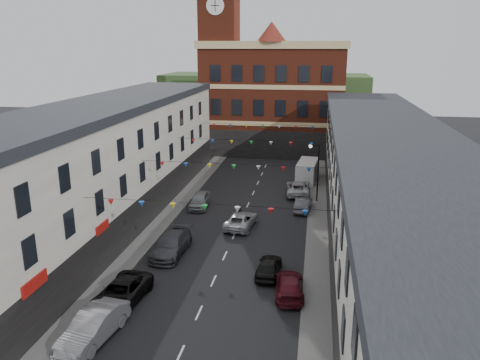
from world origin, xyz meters
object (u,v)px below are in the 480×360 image
Objects in this scene: moving_car at (241,220)px; pedestrian at (239,213)px; car_right_d at (269,266)px; car_left_b at (93,327)px; street_lamp at (316,165)px; car_right_e at (303,204)px; car_right_f at (298,188)px; white_van at (307,171)px; car_left_d at (171,245)px; car_left_e at (200,200)px; car_left_c at (121,293)px; car_right_c at (289,285)px.

pedestrian is (-0.39, 1.50, 0.13)m from moving_car.
moving_car is (-3.34, 8.56, -0.00)m from car_right_d.
car_left_b is 18.27m from moving_car.
street_lamp is 1.53× the size of car_right_e.
car_right_f is 10.06m from pedestrian.
white_van is at bearing 81.38° from pedestrian.
car_left_d is at bearing -108.11° from white_van.
white_van reaches higher than car_left_e.
car_left_e is at bearing 94.55° from car_left_d.
car_right_f is 5.43m from white_van.
car_right_f is (-1.77, 2.27, -3.17)m from street_lamp.
car_left_c reaches higher than car_right_e.
car_right_e is 0.74× the size of car_right_f.
car_right_f is (9.77, 23.96, 0.02)m from car_left_c.
white_van is (0.43, 26.56, 0.55)m from car_right_c.
car_right_f is 1.12× the size of moving_car.
car_left_d reaches higher than car_right_c.
car_left_c is at bearing 64.04° from car_right_f.
car_right_f reaches higher than car_right_d.
car_left_e is 6.70m from moving_car.
car_left_e is at bearing 27.39° from car_right_f.
pedestrian is at bearing -37.88° from car_left_e.
street_lamp is 1.35× the size of car_right_c.
pedestrian reaches higher than car_right_e.
car_right_d is 0.82× the size of moving_car.
car_right_d is (-1.57, 2.38, 0.01)m from car_right_c.
car_left_b is 24.97m from car_right_e.
car_left_d is 14.98m from car_right_e.
car_left_d is at bearing -13.66° from car_right_d.
car_left_c is 1.21× the size of car_left_e.
car_left_c is 1.16× the size of car_right_c.
car_left_e reaches higher than car_right_d.
car_left_e is 10.12m from car_right_e.
car_left_b is 12.37m from car_right_d.
car_right_e is at bearing 73.28° from car_left_b.
car_left_e is at bearing -37.03° from moving_car.
car_right_f is at bearing 74.21° from pedestrian.
car_right_d is 0.99× the size of car_right_e.
moving_car is (5.25, 13.68, -0.06)m from car_left_c.
car_right_d is 10.72m from pedestrian.
car_left_b is at bearing -114.22° from street_lamp.
moving_car is at bearing -103.15° from white_van.
car_left_d is 1.12× the size of moving_car.
car_left_d reaches higher than car_right_d.
pedestrian reaches higher than car_left_d.
car_left_c is 25.88m from car_right_f.
street_lamp is 1.11× the size of white_van.
white_van is (0.81, 5.35, 0.46)m from car_right_f.
white_van is (10.20, 11.03, 0.47)m from car_left_e.
car_left_e is 15.50m from car_right_d.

